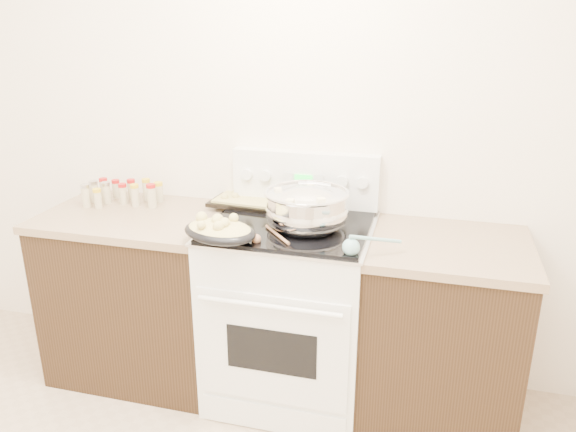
% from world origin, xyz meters
% --- Properties ---
extents(counter_left, '(0.93, 0.67, 0.92)m').
position_xyz_m(counter_left, '(-0.48, 1.43, 0.46)').
color(counter_left, black).
rests_on(counter_left, ground).
extents(counter_right, '(0.73, 0.67, 0.92)m').
position_xyz_m(counter_right, '(1.08, 1.43, 0.46)').
color(counter_right, black).
rests_on(counter_right, ground).
extents(kitchen_range, '(0.78, 0.73, 1.22)m').
position_xyz_m(kitchen_range, '(0.35, 1.42, 0.49)').
color(kitchen_range, white).
rests_on(kitchen_range, ground).
extents(mixing_bowl, '(0.43, 0.43, 0.23)m').
position_xyz_m(mixing_bowl, '(0.43, 1.39, 1.03)').
color(mixing_bowl, silver).
rests_on(mixing_bowl, kitchen_range).
extents(roasting_pan, '(0.40, 0.33, 0.11)m').
position_xyz_m(roasting_pan, '(0.10, 1.14, 0.99)').
color(roasting_pan, black).
rests_on(roasting_pan, kitchen_range).
extents(baking_sheet, '(0.47, 0.34, 0.06)m').
position_xyz_m(baking_sheet, '(0.09, 1.68, 0.96)').
color(baking_sheet, black).
rests_on(baking_sheet, kitchen_range).
extents(wooden_spoon, '(0.18, 0.20, 0.04)m').
position_xyz_m(wooden_spoon, '(0.29, 1.20, 0.95)').
color(wooden_spoon, '#B07750').
rests_on(wooden_spoon, kitchen_range).
extents(blue_ladle, '(0.24, 0.16, 0.09)m').
position_xyz_m(blue_ladle, '(0.69, 1.15, 0.97)').
color(blue_ladle, '#77ADB2').
rests_on(blue_ladle, kitchen_range).
extents(spice_jars, '(0.40, 0.23, 0.13)m').
position_xyz_m(spice_jars, '(-0.63, 1.56, 0.98)').
color(spice_jars, '#BFB28C').
rests_on(spice_jars, counter_left).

